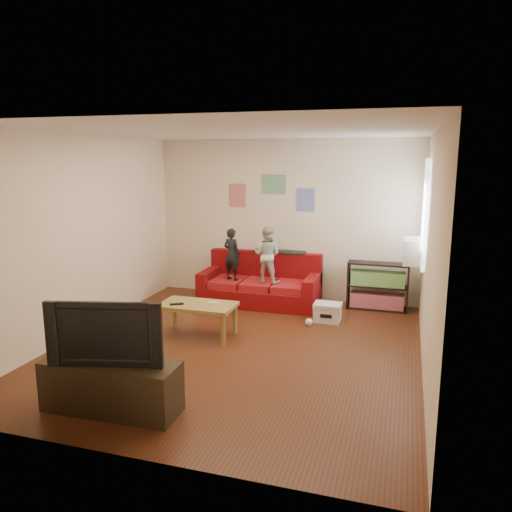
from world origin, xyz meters
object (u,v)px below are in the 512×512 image
(sofa, at_px, (261,286))
(television, at_px, (108,331))
(child_a, at_px, (232,254))
(file_box, at_px, (327,312))
(tv_stand, at_px, (111,386))
(coffee_table, at_px, (198,308))
(child_b, at_px, (267,255))
(bookshelf, at_px, (377,289))

(sofa, xyz_separation_m, television, (-0.35, -3.88, 0.53))
(child_a, height_order, file_box, child_a)
(sofa, distance_m, file_box, 1.38)
(child_a, xyz_separation_m, tv_stand, (0.10, -3.72, -0.59))
(child_a, relative_size, coffee_table, 0.84)
(child_b, height_order, bookshelf, child_b)
(child_a, xyz_separation_m, coffee_table, (0.07, -1.60, -0.44))
(bookshelf, distance_m, television, 4.68)
(child_b, bearing_deg, tv_stand, 88.19)
(tv_stand, bearing_deg, child_a, 90.09)
(television, bearing_deg, child_a, 77.72)
(coffee_table, height_order, file_box, coffee_table)
(child_a, height_order, coffee_table, child_a)
(sofa, bearing_deg, bookshelf, 6.25)
(file_box, distance_m, television, 3.67)
(child_b, bearing_deg, sofa, -42.43)
(child_a, relative_size, file_box, 2.14)
(sofa, height_order, coffee_table, sofa)
(bookshelf, distance_m, tv_stand, 4.66)
(coffee_table, xyz_separation_m, file_box, (1.59, 1.13, -0.25))
(child_a, bearing_deg, sofa, -141.91)
(child_a, relative_size, bookshelf, 0.90)
(child_a, height_order, tv_stand, child_a)
(coffee_table, relative_size, bookshelf, 1.07)
(file_box, xyz_separation_m, tv_stand, (-1.57, -3.25, 0.11))
(child_a, relative_size, tv_stand, 0.65)
(child_a, bearing_deg, television, 109.42)
(sofa, bearing_deg, file_box, -27.50)
(sofa, bearing_deg, child_b, -48.31)
(child_a, height_order, child_b, child_b)
(child_a, distance_m, television, 3.72)
(coffee_table, distance_m, television, 2.16)
(bookshelf, bearing_deg, coffee_table, -138.93)
(television, bearing_deg, bookshelf, 47.57)
(child_a, xyz_separation_m, television, (0.10, -3.72, -0.02))
(child_a, distance_m, child_b, 0.60)
(coffee_table, height_order, tv_stand, tv_stand)
(coffee_table, xyz_separation_m, tv_stand, (0.02, -2.12, -0.14))
(child_a, xyz_separation_m, bookshelf, (2.33, 0.37, -0.50))
(coffee_table, bearing_deg, child_a, 92.64)
(television, bearing_deg, file_box, 50.43)
(sofa, xyz_separation_m, child_a, (-0.45, -0.17, 0.55))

